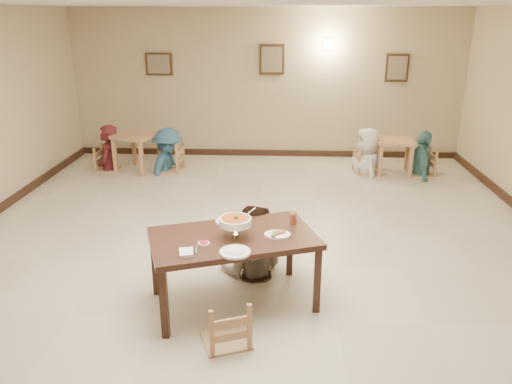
# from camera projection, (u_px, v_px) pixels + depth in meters

# --- Properties ---
(floor) EXTENTS (10.00, 10.00, 0.00)m
(floor) POSITION_uv_depth(u_px,v_px,m) (253.00, 266.00, 6.01)
(floor) COLOR beige
(floor) RESTS_ON ground
(ceiling) EXTENTS (10.00, 10.00, 0.00)m
(ceiling) POSITION_uv_depth(u_px,v_px,m) (253.00, 0.00, 5.00)
(ceiling) COLOR silver
(ceiling) RESTS_ON wall_back
(wall_back) EXTENTS (10.00, 0.00, 10.00)m
(wall_back) POSITION_uv_depth(u_px,v_px,m) (267.00, 84.00, 10.21)
(wall_back) COLOR tan
(wall_back) RESTS_ON floor
(baseboard_back) EXTENTS (8.00, 0.06, 0.12)m
(baseboard_back) POSITION_uv_depth(u_px,v_px,m) (266.00, 153.00, 10.67)
(baseboard_back) COLOR black
(baseboard_back) RESTS_ON floor
(picture_a) EXTENTS (0.55, 0.04, 0.45)m
(picture_a) POSITION_uv_depth(u_px,v_px,m) (159.00, 64.00, 10.14)
(picture_a) COLOR #3A2415
(picture_a) RESTS_ON wall_back
(picture_b) EXTENTS (0.50, 0.04, 0.60)m
(picture_b) POSITION_uv_depth(u_px,v_px,m) (272.00, 60.00, 9.99)
(picture_b) COLOR #3A2415
(picture_b) RESTS_ON wall_back
(picture_c) EXTENTS (0.45, 0.04, 0.55)m
(picture_c) POSITION_uv_depth(u_px,v_px,m) (397.00, 68.00, 9.93)
(picture_c) COLOR #3A2415
(picture_c) RESTS_ON wall_back
(wall_sconce) EXTENTS (0.16, 0.05, 0.22)m
(wall_sconce) POSITION_uv_depth(u_px,v_px,m) (328.00, 44.00, 9.84)
(wall_sconce) COLOR #FFD88C
(wall_sconce) RESTS_ON wall_back
(main_table) EXTENTS (1.85, 1.41, 0.77)m
(main_table) POSITION_uv_depth(u_px,v_px,m) (233.00, 243.00, 5.03)
(main_table) COLOR #3A2017
(main_table) RESTS_ON floor
(chair_far) EXTENTS (0.51, 0.51, 1.09)m
(chair_far) POSITION_uv_depth(u_px,v_px,m) (250.00, 225.00, 5.82)
(chair_far) COLOR tan
(chair_far) RESTS_ON floor
(chair_near) EXTENTS (0.42, 0.42, 0.89)m
(chair_near) POSITION_uv_depth(u_px,v_px,m) (225.00, 300.00, 4.49)
(chair_near) COLOR tan
(chair_near) RESTS_ON floor
(main_diner) EXTENTS (0.83, 0.67, 1.66)m
(main_diner) POSITION_uv_depth(u_px,v_px,m) (252.00, 206.00, 5.61)
(main_diner) COLOR gray
(main_diner) RESTS_ON floor
(curry_warmer) EXTENTS (0.36, 0.32, 0.29)m
(curry_warmer) POSITION_uv_depth(u_px,v_px,m) (235.00, 222.00, 4.91)
(curry_warmer) COLOR silver
(curry_warmer) RESTS_ON main_table
(rice_plate_far) EXTENTS (0.32, 0.32, 0.07)m
(rice_plate_far) POSITION_uv_depth(u_px,v_px,m) (230.00, 222.00, 5.30)
(rice_plate_far) COLOR white
(rice_plate_far) RESTS_ON main_table
(rice_plate_near) EXTENTS (0.29, 0.29, 0.07)m
(rice_plate_near) POSITION_uv_depth(u_px,v_px,m) (235.00, 252.00, 4.63)
(rice_plate_near) COLOR white
(rice_plate_near) RESTS_ON main_table
(fried_plate) EXTENTS (0.27, 0.27, 0.06)m
(fried_plate) POSITION_uv_depth(u_px,v_px,m) (277.00, 234.00, 4.99)
(fried_plate) COLOR white
(fried_plate) RESTS_ON main_table
(chili_dish) EXTENTS (0.12, 0.12, 0.02)m
(chili_dish) POSITION_uv_depth(u_px,v_px,m) (204.00, 243.00, 4.81)
(chili_dish) COLOR white
(chili_dish) RESTS_ON main_table
(napkin_cutlery) EXTENTS (0.18, 0.26, 0.03)m
(napkin_cutlery) POSITION_uv_depth(u_px,v_px,m) (186.00, 252.00, 4.62)
(napkin_cutlery) COLOR white
(napkin_cutlery) RESTS_ON main_table
(drink_glass) EXTENTS (0.07, 0.07, 0.14)m
(drink_glass) POSITION_uv_depth(u_px,v_px,m) (293.00, 218.00, 5.27)
(drink_glass) COLOR white
(drink_glass) RESTS_ON main_table
(bg_table_left) EXTENTS (0.93, 0.93, 0.72)m
(bg_table_left) POSITION_uv_depth(u_px,v_px,m) (137.00, 141.00, 9.48)
(bg_table_left) COLOR tan
(bg_table_left) RESTS_ON floor
(bg_table_right) EXTENTS (0.73, 0.73, 0.66)m
(bg_table_right) POSITION_uv_depth(u_px,v_px,m) (395.00, 146.00, 9.34)
(bg_table_right) COLOR tan
(bg_table_right) RESTS_ON floor
(bg_chair_ll) EXTENTS (0.42, 0.42, 0.88)m
(bg_chair_ll) POSITION_uv_depth(u_px,v_px,m) (107.00, 148.00, 9.56)
(bg_chair_ll) COLOR tan
(bg_chair_ll) RESTS_ON floor
(bg_chair_lr) EXTENTS (0.51, 0.51, 1.10)m
(bg_chair_lr) POSITION_uv_depth(u_px,v_px,m) (167.00, 143.00, 9.48)
(bg_chair_lr) COLOR tan
(bg_chair_lr) RESTS_ON floor
(bg_chair_rl) EXTENTS (0.42, 0.42, 0.89)m
(bg_chair_rl) POSITION_uv_depth(u_px,v_px,m) (367.00, 150.00, 9.41)
(bg_chair_rl) COLOR tan
(bg_chair_rl) RESTS_ON floor
(bg_chair_rr) EXTENTS (0.44, 0.44, 0.94)m
(bg_chair_rr) POSITION_uv_depth(u_px,v_px,m) (423.00, 150.00, 9.28)
(bg_chair_rr) COLOR tan
(bg_chair_rr) RESTS_ON floor
(bg_diner_a) EXTENTS (0.48, 0.68, 1.76)m
(bg_diner_a) POSITION_uv_depth(u_px,v_px,m) (105.00, 125.00, 9.41)
(bg_diner_a) COLOR #51191D
(bg_diner_a) RESTS_ON floor
(bg_diner_b) EXTENTS (0.85, 1.19, 1.67)m
(bg_diner_b) POSITION_uv_depth(u_px,v_px,m) (167.00, 128.00, 9.38)
(bg_diner_b) COLOR teal
(bg_diner_b) RESTS_ON floor
(bg_diner_c) EXTENTS (0.70, 0.93, 1.73)m
(bg_diner_c) POSITION_uv_depth(u_px,v_px,m) (369.00, 128.00, 9.27)
(bg_diner_c) COLOR silver
(bg_diner_c) RESTS_ON floor
(bg_diner_d) EXTENTS (0.49, 1.02, 1.69)m
(bg_diner_d) POSITION_uv_depth(u_px,v_px,m) (425.00, 131.00, 9.15)
(bg_diner_d) COLOR teal
(bg_diner_d) RESTS_ON floor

